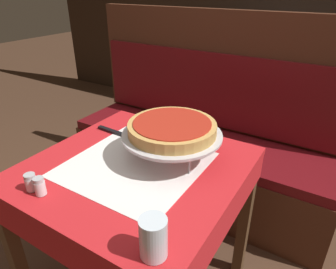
% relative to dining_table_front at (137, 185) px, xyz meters
% --- Properties ---
extents(dining_table_front, '(0.80, 0.80, 0.75)m').
position_rel_dining_table_front_xyz_m(dining_table_front, '(0.00, 0.00, 0.00)').
color(dining_table_front, red).
rests_on(dining_table_front, ground_plane).
extents(dining_table_rear, '(0.80, 0.80, 0.76)m').
position_rel_dining_table_front_xyz_m(dining_table_rear, '(0.04, 1.84, -0.00)').
color(dining_table_rear, '#194799').
rests_on(dining_table_rear, ground_plane).
extents(booth_bench, '(1.76, 0.50, 1.24)m').
position_rel_dining_table_front_xyz_m(booth_bench, '(-0.13, 0.86, -0.30)').
color(booth_bench, '#4C2819').
rests_on(booth_bench, ground_plane).
extents(back_wall_panel, '(6.00, 0.04, 2.40)m').
position_rel_dining_table_front_xyz_m(back_wall_panel, '(0.00, 2.42, 0.55)').
color(back_wall_panel, black).
rests_on(back_wall_panel, ground_plane).
extents(pizza_pan_stand, '(0.39, 0.39, 0.11)m').
position_rel_dining_table_front_xyz_m(pizza_pan_stand, '(0.09, 0.12, 0.20)').
color(pizza_pan_stand, '#ADADB2').
rests_on(pizza_pan_stand, dining_table_front).
extents(deep_dish_pizza, '(0.34, 0.34, 0.05)m').
position_rel_dining_table_front_xyz_m(deep_dish_pizza, '(0.09, 0.12, 0.23)').
color(deep_dish_pizza, tan).
rests_on(deep_dish_pizza, pizza_pan_stand).
extents(pizza_server, '(0.28, 0.08, 0.01)m').
position_rel_dining_table_front_xyz_m(pizza_server, '(-0.20, 0.16, 0.10)').
color(pizza_server, '#BCBCC1').
rests_on(pizza_server, dining_table_front).
extents(water_glass_near, '(0.07, 0.07, 0.12)m').
position_rel_dining_table_front_xyz_m(water_glass_near, '(0.30, -0.32, 0.16)').
color(water_glass_near, silver).
rests_on(water_glass_near, dining_table_front).
extents(salt_shaker, '(0.04, 0.04, 0.06)m').
position_rel_dining_table_front_xyz_m(salt_shaker, '(-0.20, -0.31, 0.13)').
color(salt_shaker, silver).
rests_on(salt_shaker, dining_table_front).
extents(pepper_shaker, '(0.04, 0.04, 0.06)m').
position_rel_dining_table_front_xyz_m(pepper_shaker, '(-0.16, -0.31, 0.13)').
color(pepper_shaker, silver).
rests_on(pepper_shaker, dining_table_front).
extents(condiment_caddy, '(0.14, 0.14, 0.15)m').
position_rel_dining_table_front_xyz_m(condiment_caddy, '(0.05, 1.83, 0.14)').
color(condiment_caddy, black).
rests_on(condiment_caddy, dining_table_rear).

